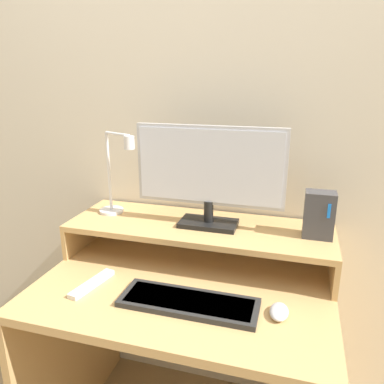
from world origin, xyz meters
TOP-DOWN VIEW (x-y plane):
  - wall_back at (0.00, 0.74)m, footprint 6.00×0.05m
  - desk at (0.00, 0.35)m, footprint 1.01×0.70m
  - monitor_shelf at (0.00, 0.53)m, footprint 1.01×0.34m
  - monitor at (0.04, 0.53)m, footprint 0.55×0.12m
  - desk_lamp at (-0.35, 0.55)m, footprint 0.19×0.12m
  - router_dock at (0.43, 0.54)m, footprint 0.10×0.07m
  - keyboard at (0.05, 0.22)m, footprint 0.44×0.15m
  - mouse at (0.33, 0.24)m, footprint 0.06×0.09m
  - remote_control at (-0.30, 0.23)m, footprint 0.08×0.20m

SIDE VIEW (x-z plane):
  - desk at x=0.00m, z-range 0.14..0.88m
  - remote_control at x=-0.30m, z-range 0.75..0.76m
  - keyboard at x=0.05m, z-range 0.75..0.76m
  - mouse at x=0.33m, z-range 0.75..0.77m
  - monitor_shelf at x=0.00m, z-range 0.79..0.94m
  - router_dock at x=0.43m, z-range 0.89..1.05m
  - desk_lamp at x=-0.35m, z-range 0.87..1.21m
  - monitor at x=0.04m, z-range 0.91..1.29m
  - wall_back at x=0.00m, z-range 0.00..2.50m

